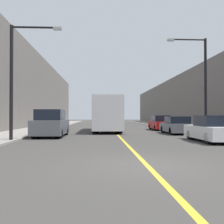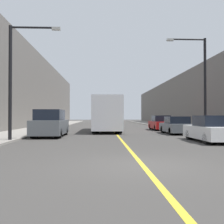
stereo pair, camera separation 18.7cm
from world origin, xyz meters
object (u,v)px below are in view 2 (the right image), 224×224
object	(u,v)px
street_lamp_left	(16,73)
car_right_near	(211,130)
car_right_far	(161,124)
bus	(106,114)
street_lamp_right	(201,79)
parked_suv_left	(50,124)
car_right_mid	(176,126)

from	to	relation	value
street_lamp_left	car_right_near	bearing A→B (deg)	-3.05
street_lamp_left	car_right_far	bearing A→B (deg)	46.52
bus	street_lamp_left	size ratio (longest dim) A/B	1.49
car_right_far	street_lamp_right	bearing A→B (deg)	-80.97
parked_suv_left	car_right_near	bearing A→B (deg)	-22.71
street_lamp_right	car_right_far	bearing A→B (deg)	99.03
street_lamp_left	street_lamp_right	xyz separation A→B (m)	(12.62, 3.90, 0.29)
bus	parked_suv_left	bearing A→B (deg)	-122.74
street_lamp_left	bus	bearing A→B (deg)	61.31
car_right_near	street_lamp_right	distance (m)	5.93
parked_suv_left	car_right_near	xyz separation A→B (m)	(10.05, -4.21, -0.21)
parked_suv_left	street_lamp_right	bearing A→B (deg)	1.51
car_right_mid	street_lamp_left	size ratio (longest dim) A/B	0.66
car_right_mid	car_right_far	xyz separation A→B (m)	(-0.00, 5.84, 0.04)
car_right_near	street_lamp_right	bearing A→B (deg)	74.87
bus	car_right_near	xyz separation A→B (m)	(5.86, -10.72, -1.02)
car_right_near	street_lamp_left	bearing A→B (deg)	176.95
car_right_near	car_right_far	distance (m)	12.56
parked_suv_left	car_right_far	size ratio (longest dim) A/B	1.13
car_right_far	street_lamp_left	size ratio (longest dim) A/B	0.65
bus	car_right_far	size ratio (longest dim) A/B	2.28
car_right_mid	car_right_far	size ratio (longest dim) A/B	1.01
car_right_near	car_right_far	world-z (taller)	car_right_far
car_right_far	street_lamp_left	bearing A→B (deg)	-133.48
bus	street_lamp_left	bearing A→B (deg)	-118.69
car_right_mid	bus	bearing A→B (deg)	145.41
street_lamp_right	car_right_near	bearing A→B (deg)	-105.13
car_right_mid	street_lamp_left	xyz separation A→B (m)	(-11.34, -6.12, 3.39)
street_lamp_right	parked_suv_left	bearing A→B (deg)	-178.49
parked_suv_left	street_lamp_left	bearing A→B (deg)	-110.52
parked_suv_left	car_right_mid	bearing A→B (deg)	14.14
bus	car_right_near	world-z (taller)	bus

